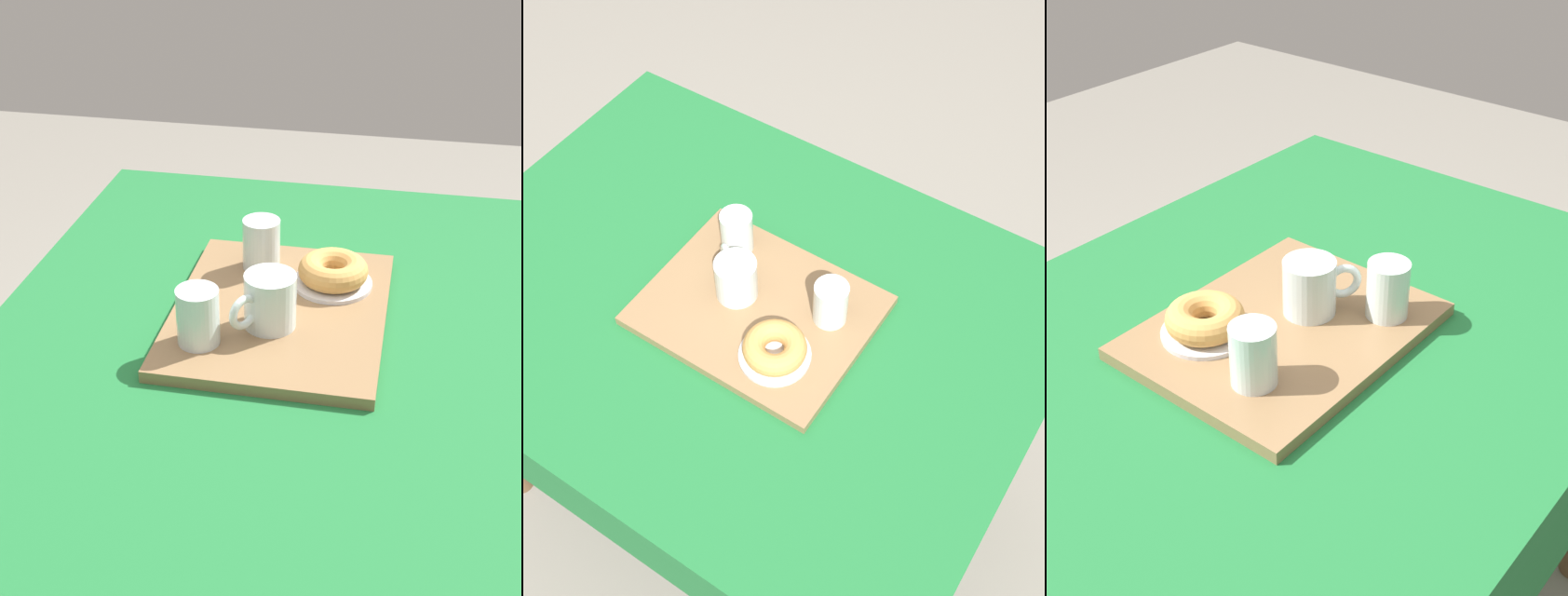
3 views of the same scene
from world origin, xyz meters
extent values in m
cube|color=#1E6B33|center=(0.00, 0.00, 0.75)|extent=(1.16, 0.89, 0.04)
cube|color=#1E6B33|center=(0.00, 0.44, 0.66)|extent=(1.16, 0.01, 0.14)
cube|color=#1E6B33|center=(0.58, 0.00, 0.66)|extent=(0.01, 0.89, 0.14)
cylinder|color=brown|center=(0.49, 0.35, 0.36)|extent=(0.06, 0.06, 0.73)
cube|color=olive|center=(-0.05, 0.00, 0.78)|extent=(0.41, 0.33, 0.02)
cylinder|color=silver|center=(0.00, -0.01, 0.83)|extent=(0.08, 0.08, 0.08)
cylinder|color=#5B230A|center=(0.00, -0.01, 0.82)|extent=(0.07, 0.07, 0.06)
torus|color=silver|center=(0.04, -0.04, 0.83)|extent=(0.05, 0.04, 0.06)
cylinder|color=silver|center=(-0.17, -0.05, 0.83)|extent=(0.06, 0.06, 0.09)
cylinder|color=silver|center=(-0.17, -0.05, 0.81)|extent=(0.05, 0.05, 0.03)
cylinder|color=silver|center=(0.06, -0.10, 0.83)|extent=(0.06, 0.06, 0.09)
cylinder|color=silver|center=(0.06, -0.10, 0.82)|extent=(0.05, 0.05, 0.06)
cylinder|color=silver|center=(-0.14, 0.07, 0.79)|extent=(0.13, 0.13, 0.01)
torus|color=tan|center=(-0.14, 0.07, 0.81)|extent=(0.11, 0.11, 0.04)
camera|label=1|loc=(1.03, 0.18, 1.47)|focal=50.07mm
camera|label=2|loc=(-0.56, 0.68, 1.95)|focal=47.26mm
camera|label=3|loc=(-0.77, -0.63, 1.46)|focal=48.87mm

